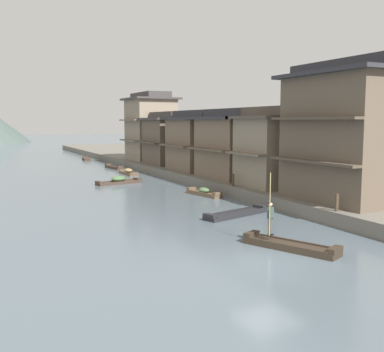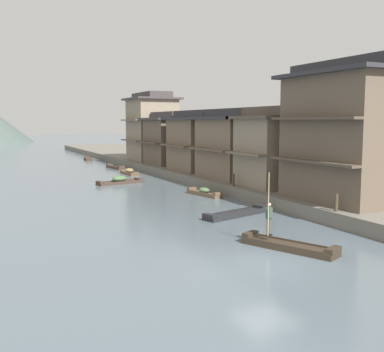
% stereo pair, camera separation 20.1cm
% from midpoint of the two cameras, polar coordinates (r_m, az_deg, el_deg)
% --- Properties ---
extents(ground_plane, '(400.00, 400.00, 0.00)m').
position_cam_midpoint_polar(ground_plane, '(19.73, 9.56, -10.64)').
color(ground_plane, slate).
extents(riverbank_right, '(18.00, 110.00, 0.87)m').
position_cam_midpoint_polar(riverbank_right, '(53.04, 5.09, 0.86)').
color(riverbank_right, '#6B665B').
rests_on(riverbank_right, ground).
extents(boat_foreground_poled, '(2.78, 4.62, 0.50)m').
position_cam_midpoint_polar(boat_foreground_poled, '(21.87, 12.20, -8.51)').
color(boat_foreground_poled, '#33281E').
rests_on(boat_foreground_poled, ground).
extents(boatman_person, '(0.48, 0.43, 3.04)m').
position_cam_midpoint_polar(boatman_person, '(22.08, 9.78, -4.74)').
color(boatman_person, black).
rests_on(boatman_person, boat_foreground_poled).
extents(boat_moored_nearest, '(1.46, 3.86, 0.66)m').
position_cam_midpoint_polar(boat_moored_nearest, '(36.59, 1.68, -2.09)').
color(boat_moored_nearest, brown).
rests_on(boat_moored_nearest, ground).
extents(boat_moored_second, '(4.96, 2.32, 0.44)m').
position_cam_midpoint_polar(boat_moored_second, '(28.89, 5.62, -4.70)').
color(boat_moored_second, '#232326').
rests_on(boat_moored_second, ground).
extents(boat_moored_third, '(1.34, 4.10, 0.49)m').
position_cam_midpoint_polar(boat_moored_third, '(58.39, -9.40, 1.07)').
color(boat_moored_third, '#423328').
rests_on(boat_moored_third, ground).
extents(boat_moored_far, '(4.54, 1.97, 0.78)m').
position_cam_midpoint_polar(boat_moored_far, '(44.09, -8.87, -0.60)').
color(boat_moored_far, '#423328').
rests_on(boat_moored_far, ground).
extents(boat_midriver_drifting, '(1.03, 3.99, 0.69)m').
position_cam_midpoint_polar(boat_midriver_drifting, '(51.83, -7.66, 0.48)').
color(boat_midriver_drifting, brown).
rests_on(boat_midriver_drifting, ground).
extents(boat_midriver_upstream, '(1.50, 4.31, 0.50)m').
position_cam_midpoint_polar(boat_midriver_upstream, '(72.12, -12.70, 2.07)').
color(boat_midriver_upstream, '#423328').
rests_on(boat_midriver_upstream, ground).
extents(house_waterfront_nearest, '(6.62, 8.27, 8.74)m').
position_cam_midpoint_polar(house_waterfront_nearest, '(30.67, 19.23, 5.06)').
color(house_waterfront_nearest, brown).
rests_on(house_waterfront_nearest, riverbank_right).
extents(house_waterfront_second, '(6.17, 5.55, 6.14)m').
position_cam_midpoint_polar(house_waterfront_second, '(36.27, 10.56, 3.51)').
color(house_waterfront_second, gray).
rests_on(house_waterfront_second, riverbank_right).
extents(house_waterfront_tall, '(6.74, 7.40, 6.14)m').
position_cam_midpoint_polar(house_waterfront_tall, '(41.44, 5.94, 3.96)').
color(house_waterfront_tall, '#75604C').
rests_on(house_waterfront_tall, riverbank_right).
extents(house_waterfront_narrow, '(6.40, 7.02, 6.14)m').
position_cam_midpoint_polar(house_waterfront_narrow, '(47.65, 1.22, 4.36)').
color(house_waterfront_narrow, '#75604C').
rests_on(house_waterfront_narrow, riverbank_right).
extents(house_waterfront_far, '(6.95, 6.77, 6.14)m').
position_cam_midpoint_polar(house_waterfront_far, '(54.53, -2.08, 4.66)').
color(house_waterfront_far, brown).
rests_on(house_waterfront_far, riverbank_right).
extents(house_waterfront_end, '(6.31, 7.04, 8.74)m').
position_cam_midpoint_polar(house_waterfront_end, '(60.57, -4.92, 6.08)').
color(house_waterfront_end, gray).
rests_on(house_waterfront_end, riverbank_right).
extents(mooring_post_dock_near, '(0.20, 0.20, 0.99)m').
position_cam_midpoint_polar(mooring_post_dock_near, '(26.98, 17.68, -3.18)').
color(mooring_post_dock_near, '#473828').
rests_on(mooring_post_dock_near, riverbank_right).
extents(mooring_post_dock_mid, '(0.20, 0.20, 0.96)m').
position_cam_midpoint_polar(mooring_post_dock_mid, '(35.88, 5.31, -0.50)').
color(mooring_post_dock_mid, '#473828').
rests_on(mooring_post_dock_mid, riverbank_right).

